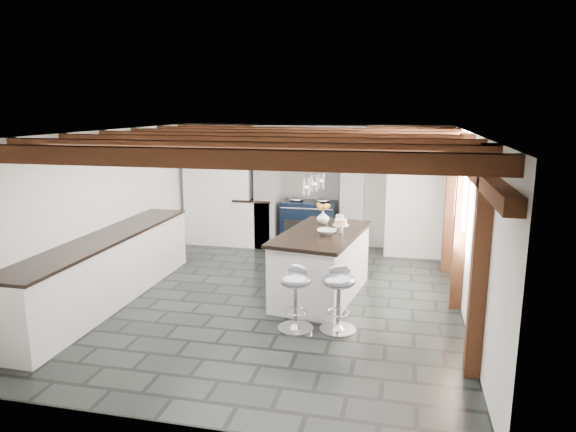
% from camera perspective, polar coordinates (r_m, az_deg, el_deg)
% --- Properties ---
extents(ground, '(6.00, 6.00, 0.00)m').
position_cam_1_polar(ground, '(7.26, -1.48, -9.14)').
color(ground, black).
rests_on(ground, ground).
extents(room_shell, '(6.00, 6.03, 6.00)m').
position_cam_1_polar(room_shell, '(8.44, -3.19, 1.40)').
color(room_shell, white).
rests_on(room_shell, ground).
extents(range_cooker, '(1.00, 0.63, 0.99)m').
position_cam_1_polar(range_cooker, '(9.63, 2.38, -0.90)').
color(range_cooker, black).
rests_on(range_cooker, ground).
extents(kitchen_island, '(1.27, 2.02, 1.24)m').
position_cam_1_polar(kitchen_island, '(7.22, 3.77, -5.27)').
color(kitchen_island, white).
rests_on(kitchen_island, ground).
extents(bar_stool_near, '(0.51, 0.51, 0.81)m').
position_cam_1_polar(bar_stool_near, '(6.12, 5.61, -8.29)').
color(bar_stool_near, silver).
rests_on(bar_stool_near, ground).
extents(bar_stool_far, '(0.50, 0.50, 0.80)m').
position_cam_1_polar(bar_stool_far, '(6.13, 0.90, -8.25)').
color(bar_stool_far, silver).
rests_on(bar_stool_far, ground).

